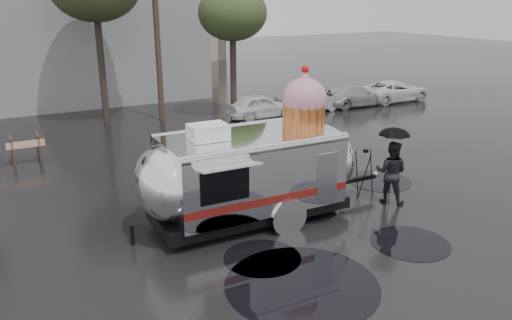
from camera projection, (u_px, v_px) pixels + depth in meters
ground at (248, 249)px, 12.08m from camera, size 120.00×120.00×0.00m
puddles at (330, 240)px, 12.51m from camera, size 8.45×6.72×0.01m
utility_pole at (156, 24)px, 23.46m from camera, size 1.60×0.28×9.00m
tree_right at (232, 14)px, 24.08m from camera, size 3.36×3.36×6.42m
parked_cars at (337, 95)px, 27.23m from camera, size 13.20×1.90×1.50m
airstream_trailer at (253, 168)px, 13.33m from camera, size 7.78×2.97×4.19m
person_right at (391, 172)px, 14.59m from camera, size 0.95×1.02×1.88m
umbrella_black at (394, 140)px, 14.28m from camera, size 1.13×1.13×2.32m
tripod at (365, 168)px, 15.12m from camera, size 0.58×0.61×1.49m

